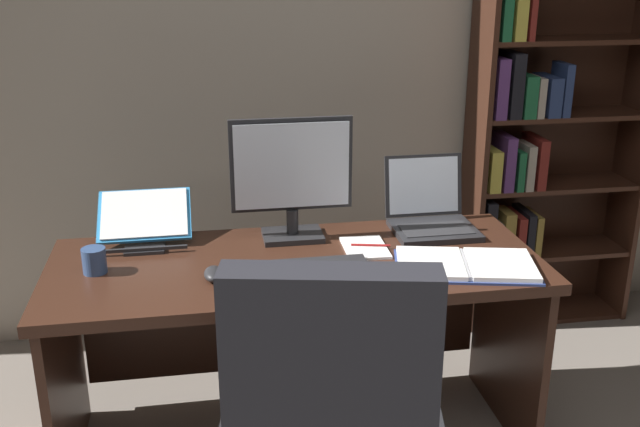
# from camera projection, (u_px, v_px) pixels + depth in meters

# --- Properties ---
(wall_back) EXTENTS (5.29, 0.12, 2.66)m
(wall_back) POSITION_uv_depth(u_px,v_px,m) (262.00, 49.00, 3.27)
(wall_back) COLOR #A89E8E
(wall_back) RESTS_ON ground
(desk) EXTENTS (1.69, 0.68, 0.74)m
(desk) POSITION_uv_depth(u_px,v_px,m) (294.00, 303.00, 2.65)
(desk) COLOR #381E14
(desk) RESTS_ON ground
(bookshelf) EXTENTS (0.82, 0.27, 2.05)m
(bookshelf) POSITION_uv_depth(u_px,v_px,m) (540.00, 118.00, 3.38)
(bookshelf) COLOR #381E14
(bookshelf) RESTS_ON ground
(monitor) EXTENTS (0.44, 0.16, 0.45)m
(monitor) POSITION_uv_depth(u_px,v_px,m) (292.00, 180.00, 2.64)
(monitor) COLOR #232326
(monitor) RESTS_ON desk
(laptop) EXTENTS (0.31, 0.31, 0.26)m
(laptop) POSITION_uv_depth(u_px,v_px,m) (431.00, 215.00, 2.79)
(laptop) COLOR #232326
(laptop) RESTS_ON desk
(keyboard) EXTENTS (0.42, 0.15, 0.02)m
(keyboard) POSITION_uv_depth(u_px,v_px,m) (306.00, 270.00, 2.41)
(keyboard) COLOR #232326
(keyboard) RESTS_ON desk
(computer_mouse) EXTENTS (0.06, 0.10, 0.04)m
(computer_mouse) POSITION_uv_depth(u_px,v_px,m) (214.00, 274.00, 2.36)
(computer_mouse) COLOR #232326
(computer_mouse) RESTS_ON desk
(reading_stand_with_book) EXTENTS (0.33, 0.27, 0.16)m
(reading_stand_with_book) POSITION_uv_depth(u_px,v_px,m) (145.00, 219.00, 2.66)
(reading_stand_with_book) COLOR #232326
(reading_stand_with_book) RESTS_ON desk
(open_binder) EXTENTS (0.52, 0.37, 0.02)m
(open_binder) POSITION_uv_depth(u_px,v_px,m) (466.00, 265.00, 2.45)
(open_binder) COLOR navy
(open_binder) RESTS_ON desk
(notepad) EXTENTS (0.15, 0.21, 0.01)m
(notepad) POSITION_uv_depth(u_px,v_px,m) (365.00, 248.00, 2.61)
(notepad) COLOR white
(notepad) RESTS_ON desk
(pen) EXTENTS (0.14, 0.04, 0.01)m
(pen) POSITION_uv_depth(u_px,v_px,m) (371.00, 245.00, 2.61)
(pen) COLOR maroon
(pen) RESTS_ON notepad
(coffee_mug) EXTENTS (0.08, 0.08, 0.09)m
(coffee_mug) POSITION_uv_depth(u_px,v_px,m) (94.00, 261.00, 2.40)
(coffee_mug) COLOR #334C7A
(coffee_mug) RESTS_ON desk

